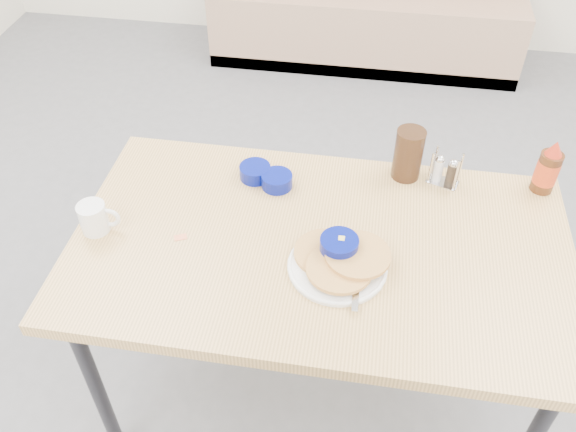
# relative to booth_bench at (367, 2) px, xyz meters

# --- Properties ---
(booth_bench) EXTENTS (1.90, 0.56, 1.22)m
(booth_bench) POSITION_rel_booth_bench_xyz_m (0.00, 0.00, 0.00)
(booth_bench) COLOR tan
(booth_bench) RESTS_ON ground
(dining_table) EXTENTS (1.40, 0.80, 0.76)m
(dining_table) POSITION_rel_booth_bench_xyz_m (0.00, -2.53, 0.35)
(dining_table) COLOR #DBAE65
(dining_table) RESTS_ON ground
(pancake_plate) EXTENTS (0.27, 0.28, 0.05)m
(pancake_plate) POSITION_rel_booth_bench_xyz_m (0.06, -2.62, 0.43)
(pancake_plate) COLOR white
(pancake_plate) RESTS_ON dining_table
(coffee_mug) EXTENTS (0.12, 0.08, 0.09)m
(coffee_mug) POSITION_rel_booth_bench_xyz_m (-0.64, -2.58, 0.46)
(coffee_mug) COLOR white
(coffee_mug) RESTS_ON dining_table
(grits_setting) EXTENTS (0.24, 0.23, 0.07)m
(grits_setting) POSITION_rel_booth_bench_xyz_m (0.05, -2.58, 0.44)
(grits_setting) COLOR white
(grits_setting) RESTS_ON dining_table
(creamer_bowl) EXTENTS (0.10, 0.10, 0.04)m
(creamer_bowl) POSITION_rel_booth_bench_xyz_m (-0.24, -2.28, 0.43)
(creamer_bowl) COLOR #050F71
(creamer_bowl) RESTS_ON dining_table
(butter_bowl) EXTENTS (0.10, 0.10, 0.04)m
(butter_bowl) POSITION_rel_booth_bench_xyz_m (-0.16, -2.31, 0.43)
(butter_bowl) COLOR #050F71
(butter_bowl) RESTS_ON dining_table
(amber_tumbler) EXTENTS (0.09, 0.09, 0.17)m
(amber_tumbler) POSITION_rel_booth_bench_xyz_m (0.23, -2.19, 0.49)
(amber_tumbler) COLOR black
(amber_tumbler) RESTS_ON dining_table
(condiment_caddy) EXTENTS (0.11, 0.08, 0.11)m
(condiment_caddy) POSITION_rel_booth_bench_xyz_m (0.34, -2.21, 0.45)
(condiment_caddy) COLOR silver
(condiment_caddy) RESTS_ON dining_table
(syrup_bottle) EXTENTS (0.07, 0.07, 0.18)m
(syrup_bottle) POSITION_rel_booth_bench_xyz_m (0.64, -2.19, 0.49)
(syrup_bottle) COLOR #47230F
(syrup_bottle) RESTS_ON dining_table
(sugar_wrapper) EXTENTS (0.04, 0.04, 0.00)m
(sugar_wrapper) POSITION_rel_booth_bench_xyz_m (-0.39, -2.57, 0.41)
(sugar_wrapper) COLOR #FF8554
(sugar_wrapper) RESTS_ON dining_table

